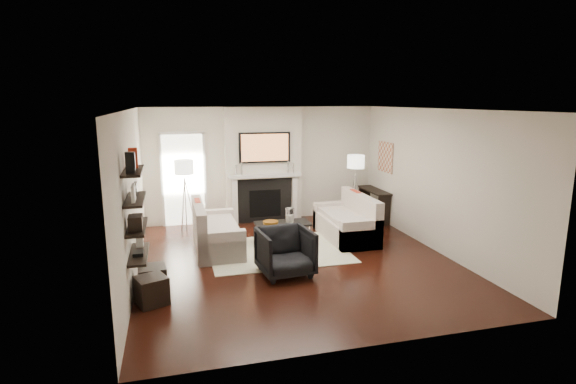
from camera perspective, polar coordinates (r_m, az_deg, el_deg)
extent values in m
plane|color=black|center=(8.23, 1.07, -8.69)|extent=(6.00, 6.00, 0.00)
plane|color=white|center=(7.72, 1.15, 10.46)|extent=(6.00, 6.00, 0.00)
plane|color=silver|center=(10.74, -3.26, 3.54)|extent=(5.50, 0.00, 5.50)
plane|color=silver|center=(5.13, 10.33, -5.66)|extent=(5.50, 0.00, 5.50)
plane|color=silver|center=(7.60, -19.26, -0.46)|extent=(0.00, 6.00, 6.00)
plane|color=silver|center=(9.00, 18.22, 1.40)|extent=(0.00, 6.00, 6.00)
cube|color=silver|center=(10.62, -3.13, 3.45)|extent=(1.80, 0.25, 2.70)
cube|color=black|center=(10.64, -2.93, -1.08)|extent=(1.30, 0.02, 1.04)
cube|color=black|center=(10.65, -2.92, -1.45)|extent=(0.75, 0.02, 0.65)
cube|color=white|center=(10.49, -6.75, -1.17)|extent=(0.12, 0.08, 1.10)
cube|color=white|center=(10.77, 0.85, -0.74)|extent=(0.12, 0.08, 1.10)
cube|color=white|center=(10.48, -2.91, 2.07)|extent=(1.70, 0.18, 0.07)
cube|color=black|center=(10.41, -2.97, 5.67)|extent=(1.20, 0.06, 0.70)
cube|color=#BF723F|center=(10.38, -2.94, 5.65)|extent=(1.10, 0.00, 0.62)
cylinder|color=silver|center=(10.36, -5.91, 2.95)|extent=(0.04, 0.04, 0.30)
cylinder|color=silver|center=(10.35, -6.62, 2.75)|extent=(0.04, 0.04, 0.24)
cylinder|color=silver|center=(10.58, -0.01, 3.19)|extent=(0.04, 0.04, 0.30)
cylinder|color=silver|center=(10.62, 0.67, 3.06)|extent=(0.04, 0.04, 0.24)
cube|color=white|center=(10.56, -13.10, 1.47)|extent=(0.90, 0.02, 2.10)
cube|color=white|center=(10.54, -15.71, 1.32)|extent=(0.06, 0.06, 2.16)
cube|color=white|center=(10.57, -10.50, 1.58)|extent=(0.06, 0.06, 2.16)
cube|color=white|center=(10.41, -13.37, 7.31)|extent=(1.02, 0.06, 0.06)
cube|color=beige|center=(8.71, -1.29, -7.49)|extent=(2.60, 2.00, 0.01)
cube|color=beige|center=(8.85, -8.95, -5.91)|extent=(0.85, 1.80, 0.42)
cube|color=beige|center=(8.74, -11.21, -4.07)|extent=(0.18, 1.80, 0.80)
cube|color=beige|center=(8.06, -8.37, -7.00)|extent=(0.85, 0.18, 0.60)
cube|color=beige|center=(9.60, -9.47, -3.98)|extent=(0.85, 0.18, 0.60)
cube|color=beige|center=(8.78, -8.68, -4.28)|extent=(0.63, 1.44, 0.10)
cube|color=#B72F16|center=(8.98, -11.38, -2.31)|extent=(0.10, 0.42, 0.42)
cube|color=black|center=(8.40, -11.13, -3.33)|extent=(0.10, 0.40, 0.40)
cube|color=beige|center=(9.53, 7.29, -4.60)|extent=(0.85, 1.80, 0.42)
cube|color=beige|center=(9.57, 9.20, -2.62)|extent=(0.18, 1.80, 0.80)
cube|color=beige|center=(8.79, 9.28, -5.45)|extent=(0.85, 0.18, 0.60)
cube|color=beige|center=(10.23, 5.61, -2.90)|extent=(0.85, 0.18, 0.60)
cube|color=beige|center=(9.44, 7.05, -3.11)|extent=(0.63, 1.44, 0.10)
cube|color=#B72F16|center=(9.79, 8.54, -1.05)|extent=(0.10, 0.42, 0.42)
cube|color=black|center=(9.26, 9.99, -1.89)|extent=(0.10, 0.40, 0.40)
cube|color=black|center=(9.10, -0.68, -4.03)|extent=(1.10, 0.55, 0.04)
cylinder|color=silver|center=(8.85, -3.49, -5.93)|extent=(0.02, 0.02, 0.38)
cylinder|color=silver|center=(9.09, 2.73, -5.45)|extent=(0.02, 0.02, 0.38)
cylinder|color=silver|center=(9.27, -4.02, -5.13)|extent=(0.02, 0.02, 0.38)
cylinder|color=silver|center=(9.49, 1.94, -4.70)|extent=(0.02, 0.02, 0.38)
cylinder|color=white|center=(9.10, 0.23, -3.00)|extent=(0.18, 0.18, 0.31)
cylinder|color=white|center=(9.11, 0.23, -3.39)|extent=(0.11, 0.11, 0.16)
cylinder|color=#A8681C|center=(9.04, -2.22, -3.87)|extent=(0.31, 0.31, 0.05)
imported|color=black|center=(7.47, -0.34, -7.34)|extent=(0.91, 0.86, 0.86)
cylinder|color=silver|center=(9.99, -12.86, -1.72)|extent=(0.02, 0.02, 1.20)
cylinder|color=white|center=(9.84, -13.08, 3.10)|extent=(0.40, 0.40, 0.30)
cylinder|color=silver|center=(10.00, -12.23, -1.69)|extent=(0.25, 0.02, 1.23)
cylinder|color=silver|center=(10.09, -13.19, -1.62)|extent=(0.14, 0.22, 1.23)
cylinder|color=silver|center=(9.90, -13.16, -1.86)|extent=(0.14, 0.22, 1.23)
cylinder|color=silver|center=(10.71, 8.47, -0.66)|extent=(0.02, 0.02, 1.20)
cylinder|color=white|center=(10.57, 8.61, 3.84)|extent=(0.40, 0.40, 0.30)
cylinder|color=silver|center=(10.76, 9.01, -0.63)|extent=(0.25, 0.02, 1.23)
cylinder|color=silver|center=(10.78, 8.01, -0.58)|extent=(0.14, 0.22, 1.23)
cylinder|color=silver|center=(10.61, 8.40, -0.79)|extent=(0.14, 0.22, 1.23)
cube|color=black|center=(10.94, 10.90, 0.21)|extent=(0.35, 1.20, 0.04)
cube|color=black|center=(10.54, 12.10, -2.36)|extent=(0.30, 0.04, 0.71)
cube|color=black|center=(11.51, 9.65, -1.10)|extent=(0.30, 0.04, 0.71)
cube|color=tan|center=(10.72, 12.28, 4.35)|extent=(0.03, 0.70, 0.70)
cube|color=black|center=(6.80, -18.41, -7.50)|extent=(0.25, 1.00, 0.03)
cube|color=black|center=(6.68, -18.63, -4.25)|extent=(0.25, 1.00, 0.04)
cube|color=black|center=(6.59, -18.85, -0.89)|extent=(0.25, 1.00, 0.04)
cube|color=black|center=(6.51, -19.08, 2.54)|extent=(0.25, 1.00, 0.04)
cube|color=black|center=(6.17, -19.39, 3.53)|extent=(0.12, 0.10, 0.28)
cube|color=#B72F16|center=(6.67, -19.06, 4.11)|extent=(0.12, 0.10, 0.28)
cube|color=white|center=(6.38, -19.03, -0.11)|extent=(0.04, 0.30, 0.22)
cube|color=black|center=(6.80, -18.78, 0.42)|extent=(0.04, 0.22, 0.18)
cube|color=black|center=(6.45, -18.81, -3.73)|extent=(0.18, 0.25, 0.20)
cube|color=black|center=(6.86, -18.56, -3.16)|extent=(0.15, 0.12, 0.12)
cube|color=black|center=(6.69, -18.48, -7.40)|extent=(0.14, 0.20, 0.05)
cube|color=white|center=(7.04, -18.33, -5.91)|extent=(0.10, 0.10, 0.18)
cylinder|color=black|center=(8.43, -18.84, 3.11)|extent=(0.04, 0.34, 0.34)
cylinder|color=white|center=(8.42, -18.67, 3.12)|extent=(0.01, 0.29, 0.29)
cube|color=black|center=(7.20, -16.82, -10.53)|extent=(0.44, 0.44, 0.40)
cube|color=black|center=(6.81, -16.93, -11.86)|extent=(0.52, 0.52, 0.40)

